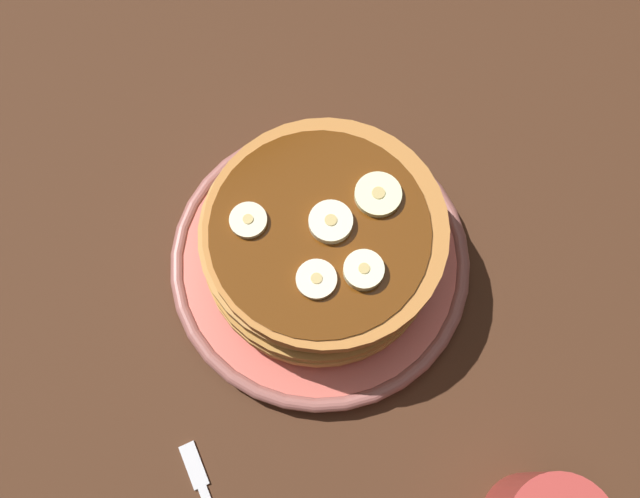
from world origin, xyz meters
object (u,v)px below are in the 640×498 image
banana_slice_0 (331,222)px  banana_slice_4 (364,270)px  banana_slice_2 (316,280)px  plate (320,261)px  pancake_stack (323,244)px  banana_slice_1 (248,221)px  banana_slice_3 (380,198)px

banana_slice_0 → banana_slice_4: 4.39cm
banana_slice_2 → banana_slice_4: 3.45cm
plate → banana_slice_2: 8.60cm
pancake_stack → banana_slice_0: bearing=-174.9°
banana_slice_2 → pancake_stack: bearing=-129.3°
banana_slice_4 → banana_slice_1: bearing=-56.7°
pancake_stack → banana_slice_1: banana_slice_1 is taller
banana_slice_0 → banana_slice_3: banana_slice_0 is taller
pancake_stack → banana_slice_1: 6.63cm
plate → banana_slice_4: (-0.95, 4.40, 7.83)cm
banana_slice_2 → banana_slice_4: banana_slice_4 is taller
banana_slice_0 → banana_slice_2: (3.20, 3.14, -0.11)cm
banana_slice_4 → banana_slice_0: bearing=-89.7°
pancake_stack → banana_slice_3: size_ratio=5.45×
plate → banana_slice_0: (-0.93, 0.01, 7.78)cm
banana_slice_0 → banana_slice_1: banana_slice_0 is taller
banana_slice_0 → banana_slice_1: size_ratio=1.17×
banana_slice_4 → plate: bearing=-77.8°
plate → banana_slice_4: 9.04cm
plate → banana_slice_2: (2.27, 3.16, 7.67)cm
pancake_stack → banana_slice_3: bearing=176.9°
pancake_stack → banana_slice_0: size_ratio=5.88×
pancake_stack → banana_slice_4: size_ratio=6.55×
banana_slice_2 → banana_slice_4: size_ratio=1.01×
banana_slice_2 → banana_slice_4: bearing=158.8°
banana_slice_3 → banana_slice_2: bearing=20.9°
pancake_stack → banana_slice_3: (-4.85, 0.26, 3.63)cm
plate → banana_slice_2: banana_slice_2 is taller
plate → banana_slice_2: bearing=54.3°
banana_slice_3 → plate: bearing=-3.8°
plate → banana_slice_1: banana_slice_1 is taller
pancake_stack → banana_slice_4: bearing=99.1°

